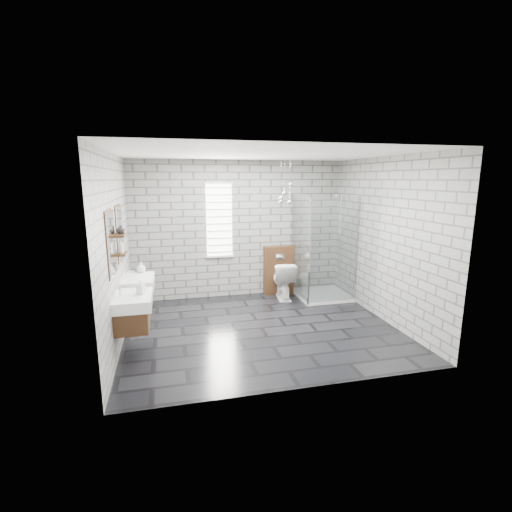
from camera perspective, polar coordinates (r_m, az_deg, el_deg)
name	(u,v)px	position (r m, az deg, el deg)	size (l,w,h in m)	color
floor	(261,329)	(6.05, 0.82, -11.09)	(4.20, 3.60, 0.02)	black
ceiling	(262,153)	(5.58, 0.90, 15.58)	(4.20, 3.60, 0.02)	white
wall_back	(239,230)	(7.40, -2.62, 4.09)	(4.20, 0.02, 2.70)	gray
wall_front	(304,274)	(3.97, 7.35, -2.77)	(4.20, 0.02, 2.70)	gray
wall_left	(115,251)	(5.53, -20.82, 0.70)	(0.02, 3.60, 2.70)	gray
wall_right	(385,240)	(6.50, 19.20, 2.37)	(0.02, 3.60, 2.70)	gray
vanity_left	(130,302)	(5.16, -18.78, -6.75)	(0.47, 0.70, 1.57)	#472A16
vanity_right	(136,283)	(6.04, -18.03, -4.03)	(0.47, 0.70, 1.57)	#472A16
shelf_lower	(121,254)	(5.48, -20.03, 0.33)	(0.14, 0.30, 0.03)	#472A16
shelf_upper	(120,235)	(5.44, -20.22, 3.02)	(0.14, 0.30, 0.03)	#472A16
window	(219,220)	(7.29, -5.69, 5.50)	(0.56, 0.05, 1.48)	white
cistern_panel	(279,270)	(7.65, 3.50, -2.16)	(0.60, 0.20, 1.00)	#472A16
flush_plate	(280,257)	(7.48, 3.76, -0.12)	(0.18, 0.01, 0.12)	silver
shower_enclosure	(320,274)	(7.41, 9.86, -2.74)	(1.00, 1.00, 2.03)	white
pendant_cluster	(285,195)	(7.12, 4.51, 9.33)	(0.32, 0.24, 0.83)	silver
toilet	(283,280)	(7.41, 4.15, -3.67)	(0.41, 0.72, 0.74)	white
soap_bottle_a	(141,287)	(5.11, -17.33, -4.56)	(0.09, 0.09, 0.20)	#B2B2B2
soap_bottle_b	(141,267)	(6.28, -17.26, -1.66)	(0.14, 0.14, 0.17)	#B2B2B2
soap_bottle_c	(121,246)	(5.41, -20.06, 1.40)	(0.07, 0.08, 0.19)	#B2B2B2
vase	(121,229)	(5.48, -20.11, 3.86)	(0.11, 0.11, 0.11)	#B2B2B2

